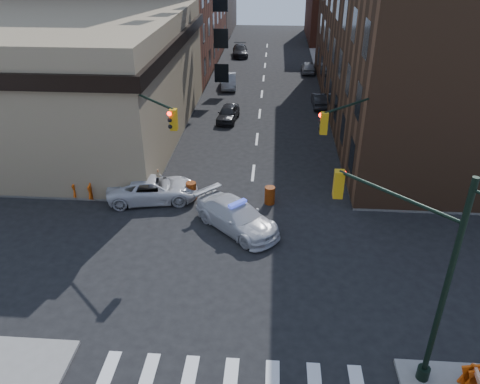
% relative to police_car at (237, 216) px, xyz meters
% --- Properties ---
extents(ground, '(140.00, 140.00, 0.00)m').
position_rel_police_car_xyz_m(ground, '(0.56, -3.12, -0.77)').
color(ground, black).
rests_on(ground, ground).
extents(sidewalk_nw, '(34.00, 54.50, 0.15)m').
position_rel_police_car_xyz_m(sidewalk_nw, '(-22.44, 29.63, -0.70)').
color(sidewalk_nw, gray).
rests_on(sidewalk_nw, ground).
extents(sidewalk_ne, '(34.00, 54.50, 0.15)m').
position_rel_police_car_xyz_m(sidewalk_ne, '(23.56, 29.63, -0.70)').
color(sidewalk_ne, gray).
rests_on(sidewalk_ne, ground).
extents(bank_building, '(22.00, 22.00, 9.00)m').
position_rel_police_car_xyz_m(bank_building, '(-16.44, 13.38, 3.73)').
color(bank_building, '#887A59').
rests_on(bank_building, ground).
extents(commercial_row_ne, '(14.00, 34.00, 14.00)m').
position_rel_police_car_xyz_m(commercial_row_ne, '(13.56, 19.38, 6.23)').
color(commercial_row_ne, '#513420').
rests_on(commercial_row_ne, ground).
extents(signal_pole_se, '(5.40, 5.27, 8.00)m').
position_rel_police_car_xyz_m(signal_pole_se, '(6.60, -8.64, 3.84)').
color(signal_pole_se, black).
rests_on(signal_pole_se, sidewalk_se).
extents(signal_pole_nw, '(3.58, 3.67, 8.00)m').
position_rel_police_car_xyz_m(signal_pole_nw, '(-5.29, 2.21, 3.57)').
color(signal_pole_nw, black).
rests_on(signal_pole_nw, sidewalk_nw).
extents(signal_pole_ne, '(3.67, 3.58, 8.00)m').
position_rel_police_car_xyz_m(signal_pole_ne, '(6.40, 2.23, 3.57)').
color(signal_pole_ne, black).
rests_on(signal_pole_ne, sidewalk_ne).
extents(tree_ne_near, '(3.00, 3.00, 4.85)m').
position_rel_police_car_xyz_m(tree_ne_near, '(8.06, 22.88, 2.72)').
color(tree_ne_near, black).
rests_on(tree_ne_near, sidewalk_ne).
extents(tree_ne_far, '(3.00, 3.00, 4.85)m').
position_rel_police_car_xyz_m(tree_ne_far, '(8.06, 30.88, 2.72)').
color(tree_ne_far, black).
rests_on(tree_ne_far, sidewalk_ne).
extents(police_car, '(5.34, 5.25, 1.55)m').
position_rel_police_car_xyz_m(police_car, '(0.00, 0.00, 0.00)').
color(police_car, silver).
rests_on(police_car, ground).
extents(pickup, '(5.69, 3.42, 1.48)m').
position_rel_police_car_xyz_m(pickup, '(-5.24, 2.79, -0.03)').
color(pickup, silver).
rests_on(pickup, ground).
extents(parked_car_wnear, '(1.95, 4.01, 1.32)m').
position_rel_police_car_xyz_m(parked_car_wnear, '(-2.09, 16.90, -0.11)').
color(parked_car_wnear, black).
rests_on(parked_car_wnear, ground).
extents(parked_car_wfar, '(1.88, 4.42, 1.42)m').
position_rel_police_car_xyz_m(parked_car_wfar, '(-2.99, 26.97, -0.06)').
color(parked_car_wfar, '#95979D').
rests_on(parked_car_wfar, ground).
extents(parked_car_wdeep, '(2.44, 4.99, 1.40)m').
position_rel_police_car_xyz_m(parked_car_wdeep, '(-2.87, 41.90, -0.07)').
color(parked_car_wdeep, black).
rests_on(parked_car_wdeep, ground).
extents(parked_car_enear, '(1.45, 3.92, 1.28)m').
position_rel_police_car_xyz_m(parked_car_enear, '(6.06, 21.34, -0.13)').
color(parked_car_enear, black).
rests_on(parked_car_enear, ground).
extents(parked_car_efar, '(1.52, 3.77, 1.28)m').
position_rel_police_car_xyz_m(parked_car_efar, '(5.64, 33.73, -0.13)').
color(parked_car_efar, gray).
rests_on(parked_car_efar, ground).
extents(pedestrian_a, '(0.62, 0.42, 1.67)m').
position_rel_police_car_xyz_m(pedestrian_a, '(-8.83, 5.41, 0.21)').
color(pedestrian_a, black).
rests_on(pedestrian_a, sidewalk_nw).
extents(pedestrian_b, '(0.95, 0.83, 1.66)m').
position_rel_police_car_xyz_m(pedestrian_b, '(-9.44, 4.59, 0.21)').
color(pedestrian_b, black).
rests_on(pedestrian_b, sidewalk_nw).
extents(pedestrian_c, '(1.08, 0.65, 1.73)m').
position_rel_police_car_xyz_m(pedestrian_c, '(-11.46, 6.14, 0.24)').
color(pedestrian_c, '#212331').
rests_on(pedestrian_c, sidewalk_nw).
extents(barrel_road, '(0.67, 0.67, 1.07)m').
position_rel_police_car_xyz_m(barrel_road, '(1.73, 2.88, -0.24)').
color(barrel_road, '#E4510A').
rests_on(barrel_road, ground).
extents(barrel_bank, '(0.81, 0.81, 1.09)m').
position_rel_police_car_xyz_m(barrel_bank, '(-2.98, 3.07, -0.23)').
color(barrel_bank, orange).
rests_on(barrel_bank, ground).
extents(barricade_nw_a, '(1.19, 0.63, 0.88)m').
position_rel_police_car_xyz_m(barricade_nw_a, '(-5.94, 4.88, -0.18)').
color(barricade_nw_a, '#DE400A').
rests_on(barricade_nw_a, sidewalk_nw).
extents(barricade_nw_b, '(1.43, 0.87, 1.01)m').
position_rel_police_car_xyz_m(barricade_nw_b, '(-9.35, 2.58, -0.12)').
color(barricade_nw_b, '#C73609').
rests_on(barricade_nw_b, sidewalk_nw).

